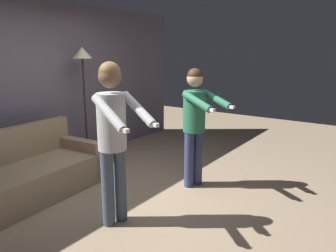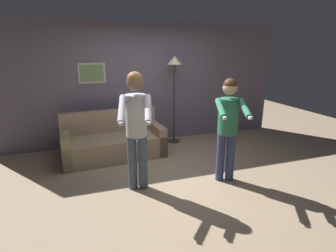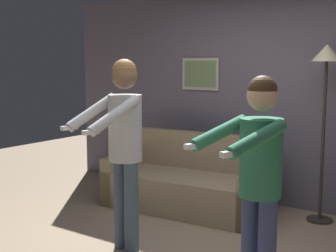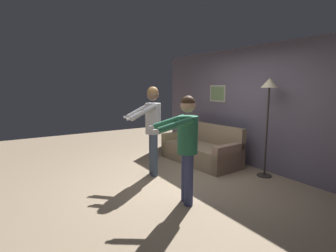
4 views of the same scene
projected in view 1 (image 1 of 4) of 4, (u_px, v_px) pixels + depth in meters
ground_plane at (142, 198)px, 4.21m from camera, size 12.00×12.00×0.00m
back_wall_assembly at (40, 87)px, 5.02m from camera, size 6.40×0.09×2.60m
couch at (26, 177)px, 4.17m from camera, size 1.96×0.98×0.87m
torchiere_lamp at (83, 69)px, 5.26m from camera, size 0.31×0.31×1.91m
person_standing_left at (113, 129)px, 3.37m from camera, size 0.54×0.72×1.75m
person_standing_right at (195, 117)px, 4.38m from camera, size 0.56×0.72×1.63m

